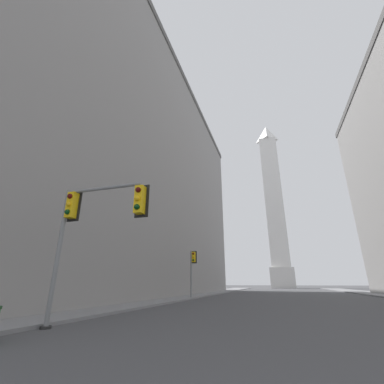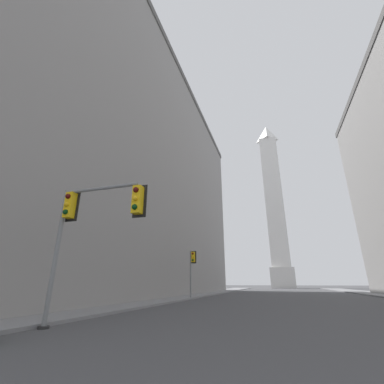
% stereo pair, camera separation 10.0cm
% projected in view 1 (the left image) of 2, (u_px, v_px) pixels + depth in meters
% --- Properties ---
extents(sidewalk_left, '(5.00, 108.45, 0.15)m').
position_uv_depth(sidewalk_left, '(190.00, 295.00, 32.81)').
color(sidewalk_left, slate).
rests_on(sidewalk_left, ground_plane).
extents(building_left, '(27.94, 56.04, 33.34)m').
position_uv_depth(building_left, '(103.00, 183.00, 40.86)').
color(building_left, gray).
rests_on(building_left, ground_plane).
extents(obelisk, '(7.40, 7.40, 59.62)m').
position_uv_depth(obelisk, '(274.00, 203.00, 90.64)').
color(obelisk, silver).
rests_on(obelisk, ground_plane).
extents(traffic_light_near_left, '(4.00, 0.50, 5.39)m').
position_uv_depth(traffic_light_near_left, '(90.00, 218.00, 10.34)').
color(traffic_light_near_left, slate).
rests_on(traffic_light_near_left, ground_plane).
extents(traffic_light_mid_left, '(0.78, 0.50, 4.99)m').
position_uv_depth(traffic_light_mid_left, '(192.00, 266.00, 27.97)').
color(traffic_light_mid_left, slate).
rests_on(traffic_light_mid_left, ground_plane).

